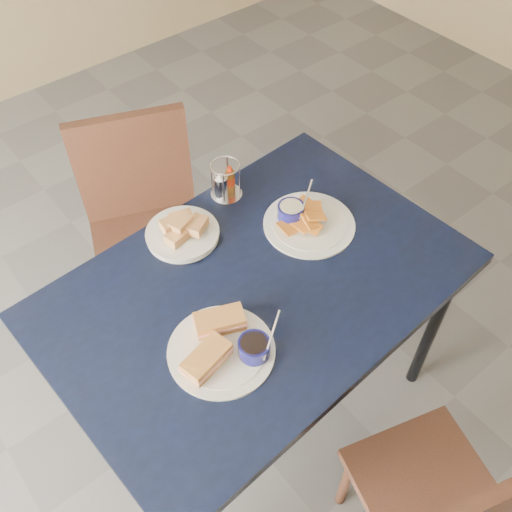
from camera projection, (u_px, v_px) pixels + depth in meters
ground at (214, 394)px, 2.32m from camera, size 6.00×6.00×0.00m
dining_table at (257, 295)px, 1.79m from camera, size 1.32×0.92×0.75m
chair_near at (451, 496)px, 1.60m from camera, size 0.48×0.47×0.82m
chair_far at (137, 217)px, 2.23m from camera, size 0.56×0.56×0.93m
sandwich_plate at (224, 345)px, 1.57m from camera, size 0.32×0.30×0.12m
plantain_plate at (304, 220)px, 1.89m from camera, size 0.31×0.31×0.12m
bread_basket at (182, 231)px, 1.85m from camera, size 0.24×0.24×0.08m
condiment_caddy at (225, 183)px, 1.95m from camera, size 0.11×0.11×0.14m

